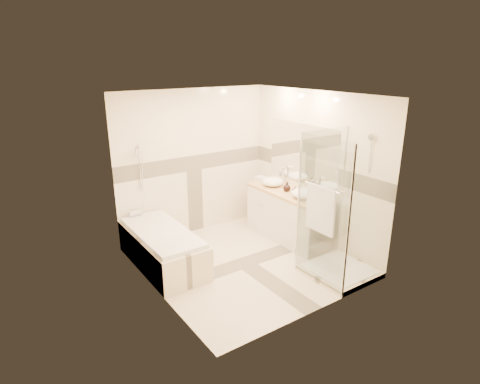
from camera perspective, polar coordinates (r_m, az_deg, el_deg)
room at (r=5.74m, az=0.98°, el=1.27°), size 2.82×3.02×2.52m
bathtub at (r=6.12m, az=-10.95°, el=-7.53°), size 0.75×1.70×0.56m
vanity at (r=6.86m, az=6.83°, el=-3.29°), size 0.58×1.62×0.85m
shower_enclosure at (r=5.82m, az=12.96°, el=-6.95°), size 0.96×0.93×2.04m
vessel_sink_near at (r=6.98m, az=4.68°, el=1.50°), size 0.38×0.38×0.15m
vessel_sink_far at (r=6.42m, az=9.09°, el=-0.16°), size 0.40×0.40×0.16m
faucet_near at (r=7.08m, az=6.06°, el=2.58°), size 0.13×0.03×0.31m
faucet_far at (r=6.54m, az=10.50°, el=0.86°), size 0.11×0.03×0.28m
amenity_bottle_a at (r=6.57m, az=7.82°, el=0.25°), size 0.06×0.07×0.14m
amenity_bottle_b at (r=6.70m, az=6.70°, el=0.77°), size 0.14×0.14×0.16m
folded_towels at (r=7.20m, az=3.25°, el=1.80°), size 0.21×0.29×0.09m
rolled_towel at (r=6.62m, az=-14.69°, el=-2.95°), size 0.19×0.09×0.09m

